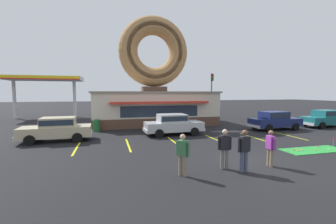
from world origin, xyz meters
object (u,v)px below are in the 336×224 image
(pedestrian_blue_sweater_man, at_px, (183,153))
(trash_bin, at_px, (96,125))
(car_teal, at_px, (326,118))
(traffic_light_pole, at_px, (212,89))
(car_champagne, at_px, (57,128))
(golf_ball, at_px, (301,149))
(car_silver, at_px, (173,124))
(putting_flag_pin, at_px, (334,141))
(pedestrian_clipboard_woman, at_px, (270,147))
(pedestrian_leather_jacket_man, at_px, (225,147))
(car_navy, at_px, (275,120))
(pedestrian_hooded_kid, at_px, (244,149))

(pedestrian_blue_sweater_man, height_order, trash_bin, pedestrian_blue_sweater_man)
(car_teal, bearing_deg, traffic_light_pole, 121.25)
(pedestrian_blue_sweater_man, bearing_deg, car_champagne, 126.99)
(golf_ball, relative_size, pedestrian_blue_sweater_man, 0.03)
(car_silver, relative_size, pedestrian_blue_sweater_man, 2.79)
(putting_flag_pin, bearing_deg, traffic_light_pole, 88.50)
(pedestrian_clipboard_woman, distance_m, traffic_light_pole, 20.44)
(pedestrian_blue_sweater_man, height_order, pedestrian_leather_jacket_man, pedestrian_leather_jacket_man)
(pedestrian_clipboard_woman, bearing_deg, golf_ball, 28.13)
(pedestrian_clipboard_woman, bearing_deg, car_navy, 49.08)
(pedestrian_leather_jacket_man, xyz_separation_m, trash_bin, (-5.77, 11.19, -0.45))
(car_champagne, distance_m, traffic_light_pole, 20.21)
(car_navy, height_order, car_silver, same)
(putting_flag_pin, distance_m, car_teal, 9.58)
(car_navy, distance_m, pedestrian_blue_sweater_man, 14.08)
(car_navy, distance_m, car_champagne, 17.42)
(car_silver, bearing_deg, car_navy, 0.29)
(car_teal, height_order, pedestrian_blue_sweater_man, pedestrian_blue_sweater_man)
(traffic_light_pole, bearing_deg, car_navy, -85.74)
(car_champagne, relative_size, car_silver, 1.01)
(pedestrian_blue_sweater_man, relative_size, pedestrian_leather_jacket_man, 0.97)
(putting_flag_pin, relative_size, pedestrian_blue_sweater_man, 0.33)
(car_silver, distance_m, pedestrian_clipboard_woman, 8.52)
(pedestrian_clipboard_woman, bearing_deg, car_champagne, 141.77)
(traffic_light_pole, bearing_deg, trash_bin, -151.33)
(traffic_light_pole, bearing_deg, putting_flag_pin, -91.50)
(pedestrian_leather_jacket_man, bearing_deg, car_teal, 28.44)
(pedestrian_blue_sweater_man, bearing_deg, pedestrian_hooded_kid, -4.95)
(car_champagne, distance_m, pedestrian_leather_jacket_man, 11.26)
(car_champagne, height_order, traffic_light_pole, traffic_light_pole)
(putting_flag_pin, height_order, pedestrian_leather_jacket_man, pedestrian_leather_jacket_man)
(car_champagne, height_order, pedestrian_clipboard_woman, pedestrian_clipboard_woman)
(pedestrian_clipboard_woman, bearing_deg, traffic_light_pole, 71.58)
(car_teal, height_order, traffic_light_pole, traffic_light_pole)
(car_navy, bearing_deg, pedestrian_leather_jacket_man, -138.99)
(pedestrian_leather_jacket_man, distance_m, traffic_light_pole, 21.00)
(putting_flag_pin, height_order, car_navy, car_navy)
(car_champagne, bearing_deg, trash_bin, 55.30)
(car_navy, xyz_separation_m, pedestrian_leather_jacket_man, (-9.32, -8.11, 0.08))
(golf_ball, xyz_separation_m, pedestrian_leather_jacket_man, (-5.72, -1.72, 0.90))
(putting_flag_pin, relative_size, car_silver, 0.12)
(car_champagne, xyz_separation_m, pedestrian_hooded_kid, (8.69, -8.36, 0.10))
(car_navy, xyz_separation_m, pedestrian_hooded_kid, (-8.73, -8.63, 0.10))
(pedestrian_clipboard_woman, height_order, trash_bin, pedestrian_clipboard_woman)
(car_teal, bearing_deg, car_silver, -179.58)
(traffic_light_pole, bearing_deg, pedestrian_hooded_kid, -112.07)
(car_champagne, bearing_deg, car_teal, 0.84)
(pedestrian_hooded_kid, xyz_separation_m, pedestrian_clipboard_woman, (1.52, 0.31, -0.09))
(pedestrian_blue_sweater_man, relative_size, pedestrian_hooded_kid, 0.95)
(pedestrian_clipboard_woman, bearing_deg, putting_flag_pin, 17.62)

